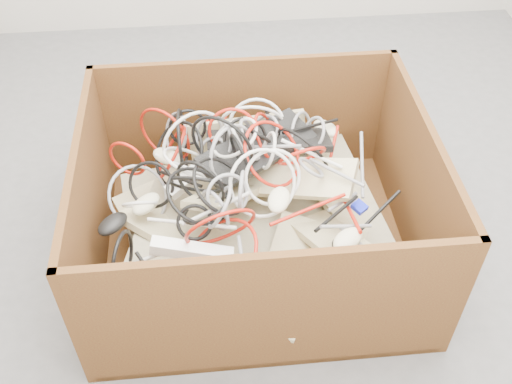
{
  "coord_description": "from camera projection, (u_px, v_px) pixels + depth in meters",
  "views": [
    {
      "loc": [
        -0.33,
        -1.72,
        1.76
      ],
      "look_at": [
        -0.19,
        -0.24,
        0.3
      ],
      "focal_mm": 42.12,
      "sensor_mm": 36.0,
      "label": 1
    }
  ],
  "objects": [
    {
      "name": "power_strip_right",
      "position": [
        192.0,
        251.0,
        1.83
      ],
      "size": [
        0.26,
        0.09,
        0.08
      ],
      "primitive_type": "cube",
      "rotation": [
        -0.1,
        0.17,
        -0.14
      ],
      "color": "white",
      "rests_on": "keyboard_pile"
    },
    {
      "name": "ground",
      "position": [
        296.0,
        201.0,
        2.48
      ],
      "size": [
        3.0,
        3.0,
        0.0
      ],
      "primitive_type": "plane",
      "color": "#565659",
      "rests_on": "ground"
    },
    {
      "name": "cable_tangle",
      "position": [
        222.0,
        165.0,
        2.02
      ],
      "size": [
        1.01,
        0.87,
        0.43
      ],
      "color": "black",
      "rests_on": "keyboard_pile"
    },
    {
      "name": "cardboard_box",
      "position": [
        252.0,
        227.0,
        2.18
      ],
      "size": [
        1.16,
        0.97,
        0.56
      ],
      "color": "#441F11",
      "rests_on": "ground"
    },
    {
      "name": "power_strip_left",
      "position": [
        199.0,
        169.0,
        2.08
      ],
      "size": [
        0.25,
        0.2,
        0.11
      ],
      "primitive_type": "cube",
      "rotation": [
        0.14,
        -0.26,
        0.6
      ],
      "color": "white",
      "rests_on": "keyboard_pile"
    },
    {
      "name": "vga_plug",
      "position": [
        359.0,
        207.0,
        1.98
      ],
      "size": [
        0.06,
        0.06,
        0.03
      ],
      "primitive_type": "cube",
      "rotation": [
        0.09,
        0.14,
        -0.93
      ],
      "color": "#0D1AD1",
      "rests_on": "keyboard_pile"
    },
    {
      "name": "mice_scatter",
      "position": [
        242.0,
        206.0,
        1.97
      ],
      "size": [
        0.89,
        0.69,
        0.19
      ],
      "color": "beige",
      "rests_on": "keyboard_pile"
    },
    {
      "name": "keyboard_pile",
      "position": [
        263.0,
        193.0,
        2.1
      ],
      "size": [
        1.0,
        0.84,
        0.34
      ],
      "color": "beige",
      "rests_on": "cardboard_box"
    }
  ]
}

